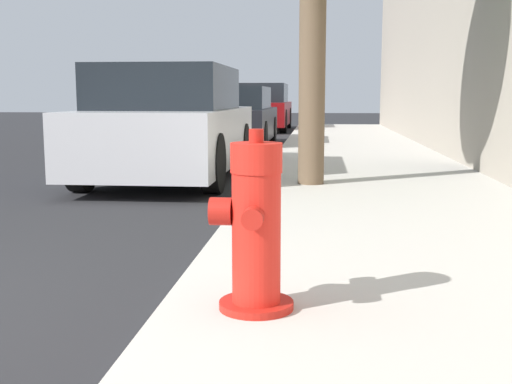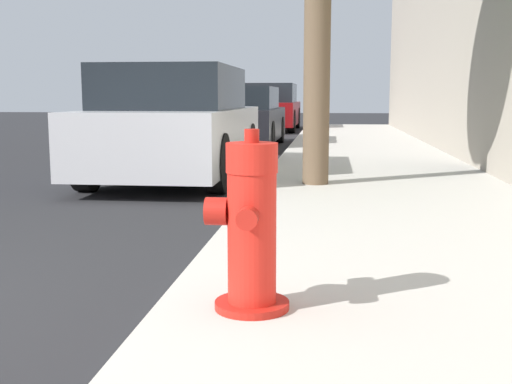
{
  "view_description": "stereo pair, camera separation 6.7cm",
  "coord_description": "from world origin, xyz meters",
  "px_view_note": "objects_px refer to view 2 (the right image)",
  "views": [
    {
      "loc": [
        2.68,
        -2.56,
        1.1
      ],
      "look_at": [
        2.28,
        1.47,
        0.49
      ],
      "focal_mm": 45.0,
      "sensor_mm": 36.0,
      "label": 1
    },
    {
      "loc": [
        2.74,
        -2.55,
        1.1
      ],
      "look_at": [
        2.28,
        1.47,
        0.49
      ],
      "focal_mm": 45.0,
      "sensor_mm": 36.0,
      "label": 2
    }
  ],
  "objects_px": {
    "parked_car_mid": "(238,118)",
    "parked_car_far": "(270,108)",
    "parked_car_near": "(176,125)",
    "fire_hydrant": "(251,229)"
  },
  "relations": [
    {
      "from": "parked_car_mid",
      "to": "parked_car_far",
      "type": "bearing_deg",
      "value": 89.32
    },
    {
      "from": "parked_car_mid",
      "to": "parked_car_near",
      "type": "bearing_deg",
      "value": -90.23
    },
    {
      "from": "parked_car_mid",
      "to": "parked_car_far",
      "type": "relative_size",
      "value": 0.92
    },
    {
      "from": "fire_hydrant",
      "to": "parked_car_far",
      "type": "xyz_separation_m",
      "value": [
        -1.58,
        17.81,
        0.22
      ]
    },
    {
      "from": "parked_car_near",
      "to": "parked_car_mid",
      "type": "xyz_separation_m",
      "value": [
        0.02,
        5.49,
        -0.08
      ]
    },
    {
      "from": "fire_hydrant",
      "to": "parked_car_near",
      "type": "relative_size",
      "value": 0.2
    },
    {
      "from": "parked_car_near",
      "to": "parked_car_far",
      "type": "height_order",
      "value": "parked_car_far"
    },
    {
      "from": "parked_car_near",
      "to": "parked_car_far",
      "type": "bearing_deg",
      "value": 89.52
    },
    {
      "from": "parked_car_near",
      "to": "parked_car_mid",
      "type": "bearing_deg",
      "value": 89.77
    },
    {
      "from": "parked_car_mid",
      "to": "parked_car_far",
      "type": "distance_m",
      "value": 6.78
    }
  ]
}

